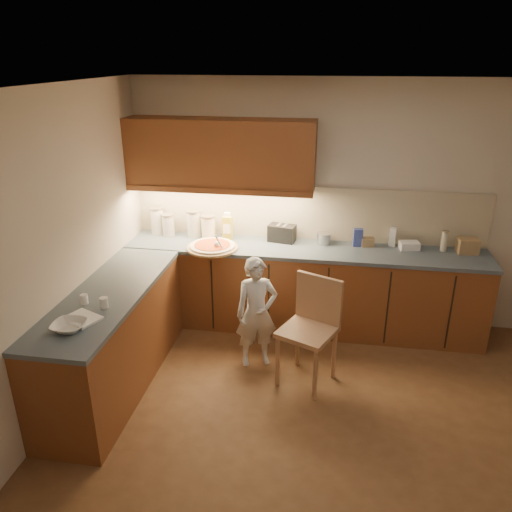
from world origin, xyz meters
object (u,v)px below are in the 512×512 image
Objects in this scene: child at (257,313)px; oil_jug at (228,227)px; wooden_chair at (312,323)px; toaster at (282,233)px; pizza_on_board at (213,247)px.

child is 1.16m from oil_jug.
wooden_chair is 3.19× the size of toaster.
wooden_chair is 3.29× the size of oil_jug.
child is 3.53× the size of toaster.
pizza_on_board is 0.49× the size of child.
wooden_chair is 1.26m from toaster.
oil_jug reaches higher than toaster.
pizza_on_board is 0.92m from child.
toaster is (0.12, 0.95, 0.47)m from child.
toaster reaches higher than child.
pizza_on_board reaches higher than child.
oil_jug is at bearing 73.70° from pizza_on_board.
pizza_on_board is 0.35m from oil_jug.
wooden_chair is 1.55m from oil_jug.
pizza_on_board is at bearing 112.01° from child.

